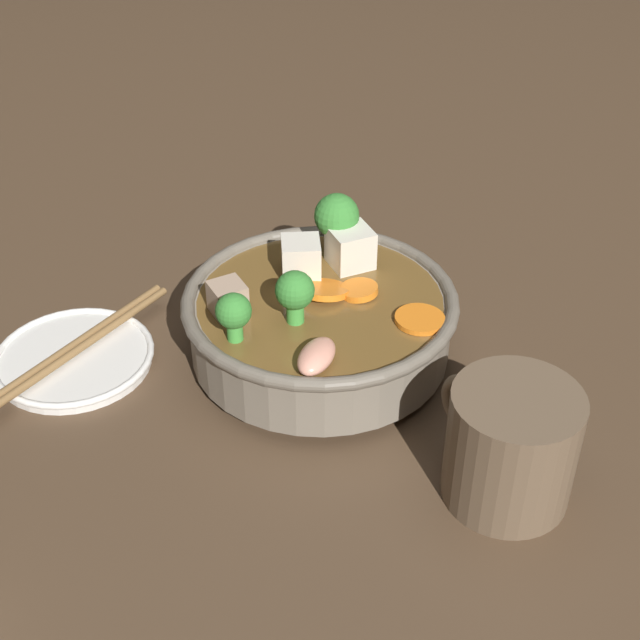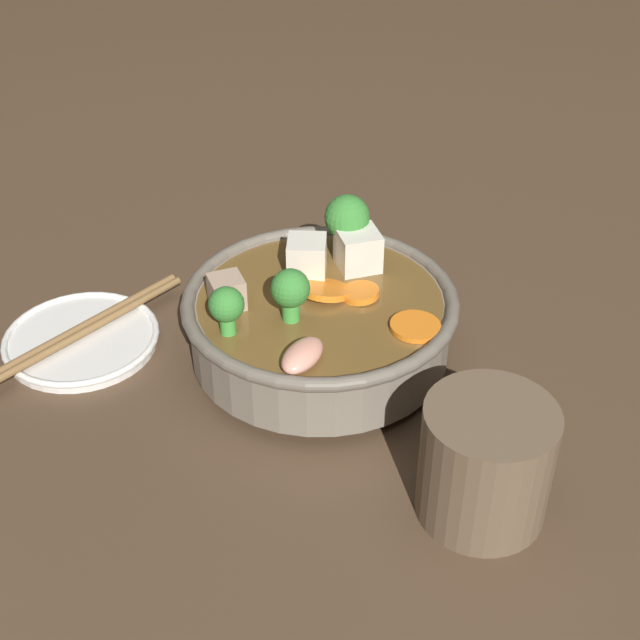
{
  "view_description": "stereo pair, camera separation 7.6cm",
  "coord_description": "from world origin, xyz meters",
  "px_view_note": "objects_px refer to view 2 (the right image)",
  "views": [
    {
      "loc": [
        -0.5,
        0.36,
        0.49
      ],
      "look_at": [
        0.0,
        0.0,
        0.04
      ],
      "focal_mm": 50.0,
      "sensor_mm": 36.0,
      "label": 1
    },
    {
      "loc": [
        -0.54,
        0.29,
        0.49
      ],
      "look_at": [
        0.0,
        0.0,
        0.04
      ],
      "focal_mm": 50.0,
      "sensor_mm": 36.0,
      "label": 2
    }
  ],
  "objects_px": {
    "stirfry_bowl": "(320,316)",
    "dark_mug": "(484,461)",
    "side_saucer": "(82,340)",
    "chopsticks_pair": "(80,331)"
  },
  "relations": [
    {
      "from": "side_saucer",
      "to": "chopsticks_pair",
      "type": "bearing_deg",
      "value": 90.0
    },
    {
      "from": "side_saucer",
      "to": "chopsticks_pair",
      "type": "distance_m",
      "value": 0.01
    },
    {
      "from": "stirfry_bowl",
      "to": "dark_mug",
      "type": "bearing_deg",
      "value": -174.9
    },
    {
      "from": "stirfry_bowl",
      "to": "side_saucer",
      "type": "xyz_separation_m",
      "value": [
        0.12,
        0.18,
        -0.04
      ]
    },
    {
      "from": "stirfry_bowl",
      "to": "side_saucer",
      "type": "distance_m",
      "value": 0.22
    },
    {
      "from": "dark_mug",
      "to": "chopsticks_pair",
      "type": "bearing_deg",
      "value": 31.48
    },
    {
      "from": "side_saucer",
      "to": "chopsticks_pair",
      "type": "xyz_separation_m",
      "value": [
        0.0,
        0.0,
        0.01
      ]
    },
    {
      "from": "side_saucer",
      "to": "dark_mug",
      "type": "relative_size",
      "value": 1.17
    },
    {
      "from": "dark_mug",
      "to": "chopsticks_pair",
      "type": "relative_size",
      "value": 0.55
    },
    {
      "from": "stirfry_bowl",
      "to": "dark_mug",
      "type": "xyz_separation_m",
      "value": [
        -0.21,
        -0.02,
        0.0
      ]
    }
  ]
}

